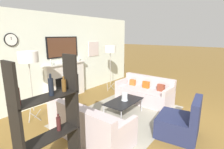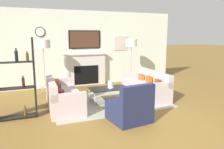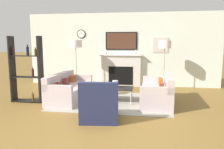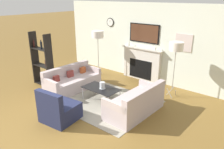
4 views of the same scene
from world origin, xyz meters
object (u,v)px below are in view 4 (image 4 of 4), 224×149
Objects in this scene: couch_left at (72,81)px; floor_lamp_left at (98,35)px; coffee_table at (101,89)px; hurricane_candle at (102,86)px; couch_right at (136,104)px; shelf_unit at (42,61)px; armchair at (59,110)px; floor_lamp_right at (176,47)px.

floor_lamp_left is (-0.28, 1.57, 1.28)m from couch_left.
hurricane_candle is (0.05, 0.01, 0.11)m from coffee_table.
couch_left is 2.04m from floor_lamp_left.
couch_left is 2.48m from couch_right.
floor_lamp_left is at bearing 134.38° from coffee_table.
couch_left is 1.25m from shelf_unit.
shelf_unit is (-2.26, 1.13, 0.58)m from armchair.
couch_right is 1.00× the size of floor_lamp_left.
floor_lamp_left reaches higher than armchair.
floor_lamp_right is (1.47, 1.59, 1.16)m from coffee_table.
couch_left is 1.35m from hurricane_candle.
armchair reaches higher than hurricane_candle.
couch_right is at bearing -29.76° from floor_lamp_left.
floor_lamp_right is (1.43, 1.58, 1.05)m from hurricane_candle.
floor_lamp_left is (-1.48, 3.04, 1.28)m from armchair.
shelf_unit reaches higher than coffee_table.
floor_lamp_right is (2.75, 1.57, 1.26)m from couch_left.
hurricane_candle is at bearing -44.61° from floor_lamp_left.
couch_right is 3.60m from shelf_unit.
coffee_table is at bearing -45.62° from floor_lamp_left.
floor_lamp_left reaches higher than floor_lamp_right.
armchair is 1.46m from coffee_table.
hurricane_candle reaches higher than coffee_table.
coffee_table is at bearing -132.78° from floor_lamp_right.
couch_right is 1.17m from hurricane_candle.
couch_right is 0.95× the size of shelf_unit.
couch_left is 2.13× the size of armchair.
floor_lamp_right is at bearing 26.67° from shelf_unit.
floor_lamp_left is (-1.56, 1.59, 1.18)m from coffee_table.
floor_lamp_right is at bearing -0.00° from floor_lamp_left.
couch_right reaches higher than coffee_table.
floor_lamp_right is (3.03, -0.00, -0.02)m from floor_lamp_left.
floor_lamp_left is 0.95× the size of shelf_unit.
armchair is (1.20, -1.47, 0.00)m from couch_left.
floor_lamp_left is (-1.60, 1.58, 1.07)m from hurricane_candle.
armchair is at bearing -93.20° from coffee_table.
couch_left is 1.90m from armchair.
shelf_unit is (-2.39, -0.33, 0.37)m from hurricane_candle.
armchair is 0.48× the size of shelf_unit.
couch_right is 1.01× the size of floor_lamp_right.
armchair reaches higher than coffee_table.
couch_right is at bearing -99.94° from floor_lamp_right.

